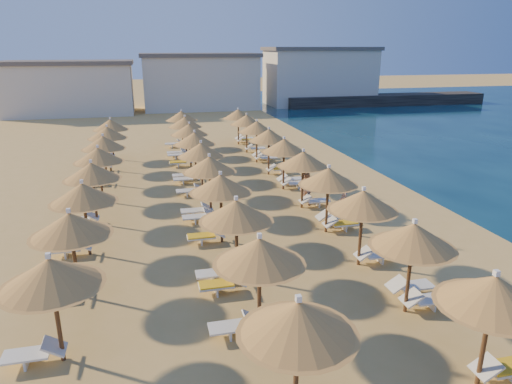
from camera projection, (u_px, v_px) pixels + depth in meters
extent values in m
plane|color=tan|center=(278.00, 250.00, 18.97)|extent=(220.00, 220.00, 0.00)
cube|color=black|center=(385.00, 100.00, 66.36)|extent=(30.01, 4.09, 1.50)
cube|color=beige|center=(70.00, 90.00, 56.77)|extent=(15.00, 8.00, 6.00)
cube|color=#59514C|center=(67.00, 63.00, 55.78)|extent=(15.60, 8.48, 0.50)
cube|color=beige|center=(200.00, 83.00, 61.90)|extent=(15.00, 8.00, 6.80)
cube|color=#59514C|center=(199.00, 55.00, 60.80)|extent=(15.60, 8.48, 0.50)
cube|color=beige|center=(319.00, 78.00, 66.27)|extent=(15.00, 8.00, 7.60)
cube|color=#59514C|center=(320.00, 49.00, 65.04)|extent=(15.60, 8.48, 0.50)
cylinder|color=brown|center=(484.00, 341.00, 11.06)|extent=(0.12, 0.12, 2.49)
cone|color=#AD7032|center=(493.00, 291.00, 10.64)|extent=(2.46, 2.46, 0.77)
cone|color=#AD7032|center=(491.00, 303.00, 10.74)|extent=(2.66, 2.66, 0.12)
cube|color=white|center=(497.00, 273.00, 10.50)|extent=(0.12, 0.12, 0.14)
cylinder|color=brown|center=(409.00, 276.00, 14.20)|extent=(0.12, 0.12, 2.49)
cone|color=#AD7032|center=(413.00, 235.00, 13.78)|extent=(2.46, 2.46, 0.77)
cone|color=#AD7032|center=(412.00, 245.00, 13.88)|extent=(2.66, 2.66, 0.12)
cube|color=white|center=(415.00, 221.00, 13.64)|extent=(0.12, 0.12, 0.14)
cylinder|color=brown|center=(360.00, 235.00, 17.34)|extent=(0.12, 0.12, 2.49)
cone|color=#AD7032|center=(363.00, 200.00, 16.92)|extent=(2.46, 2.46, 0.77)
cone|color=#AD7032|center=(362.00, 209.00, 17.02)|extent=(2.66, 2.66, 0.12)
cube|color=white|center=(364.00, 189.00, 16.78)|extent=(0.12, 0.12, 0.14)
cylinder|color=brown|center=(327.00, 206.00, 20.48)|extent=(0.12, 0.12, 2.49)
cone|color=#AD7032|center=(328.00, 176.00, 20.06)|extent=(2.46, 2.46, 0.77)
cone|color=#AD7032|center=(328.00, 183.00, 20.16)|extent=(2.66, 2.66, 0.12)
cube|color=white|center=(329.00, 166.00, 19.92)|extent=(0.12, 0.12, 0.14)
cylinder|color=brown|center=(302.00, 185.00, 23.62)|extent=(0.12, 0.12, 2.49)
cone|color=#AD7032|center=(303.00, 159.00, 23.20)|extent=(2.46, 2.46, 0.77)
cone|color=#AD7032|center=(303.00, 165.00, 23.30)|extent=(2.66, 2.66, 0.12)
cube|color=white|center=(304.00, 150.00, 23.06)|extent=(0.12, 0.12, 0.14)
cylinder|color=brown|center=(284.00, 169.00, 26.76)|extent=(0.12, 0.12, 2.49)
cone|color=#AD7032|center=(284.00, 146.00, 26.34)|extent=(2.46, 2.46, 0.77)
cone|color=#AD7032|center=(284.00, 151.00, 26.43)|extent=(2.66, 2.66, 0.12)
cube|color=white|center=(284.00, 138.00, 26.20)|extent=(0.12, 0.12, 0.14)
cylinder|color=brown|center=(269.00, 156.00, 29.89)|extent=(0.12, 0.12, 2.49)
cone|color=#AD7032|center=(269.00, 135.00, 29.47)|extent=(2.46, 2.46, 0.77)
cone|color=#AD7032|center=(269.00, 140.00, 29.57)|extent=(2.66, 2.66, 0.12)
cube|color=white|center=(269.00, 128.00, 29.34)|extent=(0.12, 0.12, 0.14)
cylinder|color=brown|center=(257.00, 146.00, 33.03)|extent=(0.12, 0.12, 2.49)
cone|color=#AD7032|center=(257.00, 127.00, 32.61)|extent=(2.46, 2.46, 0.77)
cone|color=#AD7032|center=(257.00, 131.00, 32.71)|extent=(2.66, 2.66, 0.12)
cube|color=white|center=(257.00, 120.00, 32.47)|extent=(0.12, 0.12, 0.14)
cylinder|color=brown|center=(247.00, 137.00, 36.17)|extent=(0.12, 0.12, 2.49)
cone|color=#AD7032|center=(247.00, 120.00, 35.75)|extent=(2.46, 2.46, 0.77)
cone|color=#AD7032|center=(247.00, 124.00, 35.85)|extent=(2.66, 2.66, 0.12)
cube|color=white|center=(247.00, 114.00, 35.61)|extent=(0.12, 0.12, 0.14)
cylinder|color=brown|center=(238.00, 130.00, 39.31)|extent=(0.12, 0.12, 2.49)
cone|color=#AD7032|center=(238.00, 114.00, 38.89)|extent=(2.46, 2.46, 0.77)
cone|color=#AD7032|center=(238.00, 118.00, 38.99)|extent=(2.66, 2.66, 0.12)
cube|color=white|center=(238.00, 108.00, 38.75)|extent=(0.12, 0.12, 0.14)
cylinder|color=brown|center=(296.00, 372.00, 10.00)|extent=(0.12, 0.12, 2.49)
cone|color=#AD7032|center=(298.00, 318.00, 9.58)|extent=(2.46, 2.46, 0.77)
cone|color=#AD7032|center=(297.00, 331.00, 9.68)|extent=(2.66, 2.66, 0.12)
cube|color=white|center=(298.00, 299.00, 9.44)|extent=(0.12, 0.12, 0.14)
cylinder|color=brown|center=(259.00, 295.00, 13.14)|extent=(0.12, 0.12, 2.49)
cone|color=#AD7032|center=(259.00, 251.00, 12.72)|extent=(2.46, 2.46, 0.77)
cone|color=#AD7032|center=(259.00, 262.00, 12.82)|extent=(2.66, 2.66, 0.12)
cube|color=white|center=(259.00, 236.00, 12.58)|extent=(0.12, 0.12, 0.14)
cylinder|color=brown|center=(237.00, 247.00, 16.28)|extent=(0.12, 0.12, 2.49)
cone|color=#AD7032|center=(236.00, 211.00, 15.86)|extent=(2.46, 2.46, 0.77)
cone|color=#AD7032|center=(236.00, 219.00, 15.96)|extent=(2.66, 2.66, 0.12)
cube|color=white|center=(236.00, 198.00, 15.72)|extent=(0.12, 0.12, 0.14)
cylinder|color=brown|center=(221.00, 215.00, 19.42)|extent=(0.12, 0.12, 2.49)
cone|color=#AD7032|center=(221.00, 184.00, 19.00)|extent=(2.46, 2.46, 0.77)
cone|color=#AD7032|center=(221.00, 191.00, 19.10)|extent=(2.66, 2.66, 0.12)
cube|color=white|center=(220.00, 173.00, 18.86)|extent=(0.12, 0.12, 0.14)
cylinder|color=brown|center=(210.00, 191.00, 22.55)|extent=(0.12, 0.12, 2.49)
cone|color=#AD7032|center=(209.00, 164.00, 22.14)|extent=(2.46, 2.46, 0.77)
cone|color=#AD7032|center=(210.00, 171.00, 22.23)|extent=(2.66, 2.66, 0.12)
cube|color=white|center=(209.00, 155.00, 22.00)|extent=(0.12, 0.12, 0.14)
cylinder|color=brown|center=(202.00, 174.00, 25.69)|extent=(0.12, 0.12, 2.49)
cone|color=#AD7032|center=(201.00, 150.00, 25.27)|extent=(2.46, 2.46, 0.77)
cone|color=#AD7032|center=(201.00, 155.00, 25.37)|extent=(2.66, 2.66, 0.12)
cube|color=white|center=(201.00, 142.00, 25.14)|extent=(0.12, 0.12, 0.14)
cylinder|color=brown|center=(195.00, 160.00, 28.83)|extent=(0.12, 0.12, 2.49)
cone|color=#AD7032|center=(195.00, 138.00, 28.41)|extent=(2.46, 2.46, 0.77)
cone|color=#AD7032|center=(195.00, 144.00, 28.51)|extent=(2.66, 2.66, 0.12)
cube|color=white|center=(194.00, 131.00, 28.27)|extent=(0.12, 0.12, 0.14)
cylinder|color=brown|center=(190.00, 149.00, 31.97)|extent=(0.12, 0.12, 2.49)
cone|color=#AD7032|center=(189.00, 129.00, 31.55)|extent=(2.46, 2.46, 0.77)
cone|color=#AD7032|center=(190.00, 134.00, 31.65)|extent=(2.66, 2.66, 0.12)
cube|color=white|center=(189.00, 123.00, 31.41)|extent=(0.12, 0.12, 0.14)
cylinder|color=brown|center=(186.00, 140.00, 35.11)|extent=(0.12, 0.12, 2.49)
cone|color=#AD7032|center=(185.00, 122.00, 34.69)|extent=(2.46, 2.46, 0.77)
cone|color=#AD7032|center=(185.00, 126.00, 34.79)|extent=(2.66, 2.66, 0.12)
cube|color=white|center=(185.00, 116.00, 34.55)|extent=(0.12, 0.12, 0.14)
cylinder|color=brown|center=(182.00, 132.00, 38.25)|extent=(0.12, 0.12, 2.49)
cone|color=#AD7032|center=(181.00, 116.00, 37.83)|extent=(2.46, 2.46, 0.77)
cone|color=#AD7032|center=(182.00, 120.00, 37.93)|extent=(2.66, 2.66, 0.12)
cube|color=white|center=(181.00, 110.00, 37.69)|extent=(0.12, 0.12, 0.14)
cylinder|color=brown|center=(58.00, 320.00, 11.93)|extent=(0.12, 0.12, 2.49)
cone|color=#AD7032|center=(50.00, 272.00, 11.51)|extent=(2.46, 2.46, 0.77)
cone|color=#AD7032|center=(52.00, 284.00, 11.61)|extent=(2.66, 2.66, 0.12)
cube|color=white|center=(48.00, 256.00, 11.38)|extent=(0.12, 0.12, 0.14)
cylinder|color=brown|center=(75.00, 263.00, 15.07)|extent=(0.12, 0.12, 2.49)
cone|color=#AD7032|center=(70.00, 224.00, 14.65)|extent=(2.46, 2.46, 0.77)
cone|color=#AD7032|center=(71.00, 233.00, 14.75)|extent=(2.66, 2.66, 0.12)
cube|color=white|center=(68.00, 211.00, 14.51)|extent=(0.12, 0.12, 0.14)
cylinder|color=brown|center=(87.00, 226.00, 18.21)|extent=(0.12, 0.12, 2.49)
cone|color=#AD7032|center=(83.00, 193.00, 17.79)|extent=(2.46, 2.46, 0.77)
cone|color=#AD7032|center=(84.00, 201.00, 17.89)|extent=(2.66, 2.66, 0.12)
cube|color=white|center=(81.00, 182.00, 17.65)|extent=(0.12, 0.12, 0.14)
cylinder|color=brown|center=(95.00, 200.00, 21.35)|extent=(0.12, 0.12, 2.49)
cone|color=#AD7032|center=(92.00, 171.00, 20.93)|extent=(2.46, 2.46, 0.77)
cone|color=#AD7032|center=(92.00, 178.00, 21.03)|extent=(2.66, 2.66, 0.12)
cube|color=white|center=(91.00, 161.00, 20.79)|extent=(0.12, 0.12, 0.14)
cylinder|color=brown|center=(101.00, 180.00, 24.49)|extent=(0.12, 0.12, 2.49)
cone|color=#AD7032|center=(98.00, 155.00, 24.07)|extent=(2.46, 2.46, 0.77)
cone|color=#AD7032|center=(99.00, 161.00, 24.17)|extent=(2.66, 2.66, 0.12)
cube|color=white|center=(97.00, 146.00, 23.93)|extent=(0.12, 0.12, 0.14)
cylinder|color=brown|center=(106.00, 165.00, 27.63)|extent=(0.12, 0.12, 2.49)
cone|color=#AD7032|center=(103.00, 142.00, 27.21)|extent=(2.46, 2.46, 0.77)
cone|color=#AD7032|center=(104.00, 148.00, 27.31)|extent=(2.66, 2.66, 0.12)
cube|color=white|center=(102.00, 135.00, 27.07)|extent=(0.12, 0.12, 0.14)
cylinder|color=brown|center=(109.00, 153.00, 30.77)|extent=(0.12, 0.12, 2.49)
cone|color=#AD7032|center=(107.00, 133.00, 30.35)|extent=(2.46, 2.46, 0.77)
cone|color=#AD7032|center=(108.00, 137.00, 30.45)|extent=(2.66, 2.66, 0.12)
cube|color=white|center=(107.00, 126.00, 30.21)|extent=(0.12, 0.12, 0.14)
cylinder|color=brown|center=(112.00, 143.00, 33.91)|extent=(0.12, 0.12, 2.49)
cone|color=#AD7032|center=(111.00, 125.00, 33.49)|extent=(2.46, 2.46, 0.77)
cone|color=#AD7032|center=(111.00, 129.00, 33.58)|extent=(2.66, 2.66, 0.12)
cube|color=white|center=(110.00, 118.00, 33.35)|extent=(0.12, 0.12, 0.14)
cube|color=white|center=(509.00, 367.00, 11.54)|extent=(1.20, 0.63, 0.06)
cube|color=white|center=(508.00, 373.00, 11.59)|extent=(0.06, 0.57, 0.32)
cube|color=white|center=(486.00, 367.00, 11.34)|extent=(0.58, 0.63, 0.40)
cube|color=yellow|center=(510.00, 366.00, 11.53)|extent=(1.15, 0.58, 0.05)
cube|color=white|center=(431.00, 299.00, 14.68)|extent=(1.20, 0.63, 0.06)
cube|color=white|center=(430.00, 303.00, 14.73)|extent=(0.06, 0.57, 0.32)
cube|color=white|center=(411.00, 298.00, 14.48)|extent=(0.58, 0.63, 0.40)
cube|color=white|center=(415.00, 285.00, 15.52)|extent=(1.20, 0.63, 0.06)
cube|color=white|center=(415.00, 290.00, 15.56)|extent=(0.06, 0.57, 0.32)
cube|color=white|center=(397.00, 284.00, 15.31)|extent=(0.58, 0.63, 0.40)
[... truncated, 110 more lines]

